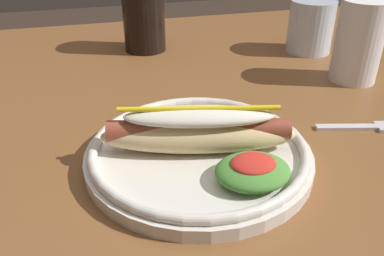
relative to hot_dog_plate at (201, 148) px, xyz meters
name	(u,v)px	position (x,y,z in m)	size (l,w,h in m)	color
dining_table	(150,149)	(-0.04, 0.18, -0.11)	(1.44, 1.00, 0.74)	brown
hot_dog_plate	(201,148)	(0.00, 0.00, 0.00)	(0.27, 0.27, 0.08)	silver
fork	(367,127)	(0.25, 0.02, -0.02)	(0.12, 0.05, 0.00)	silver
soda_cup	(144,17)	(0.01, 0.44, 0.05)	(0.09, 0.09, 0.14)	black
water_cup	(311,26)	(0.33, 0.34, 0.03)	(0.09, 0.09, 0.10)	silver
extra_cup	(360,42)	(0.33, 0.17, 0.05)	(0.08, 0.08, 0.14)	white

